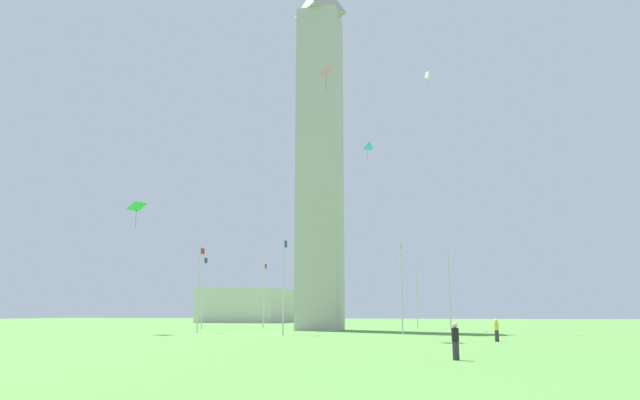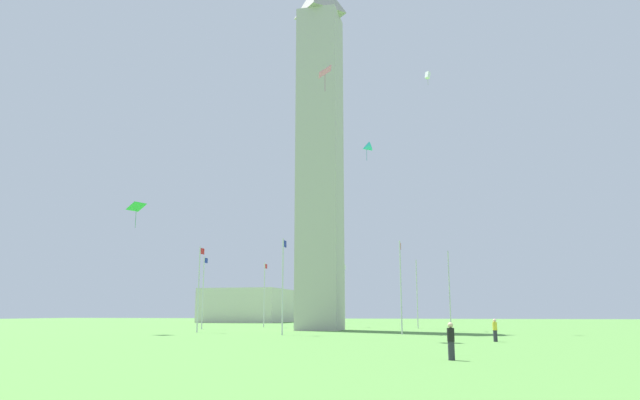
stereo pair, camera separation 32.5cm
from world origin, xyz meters
name	(u,v)px [view 1 (the left image)]	position (x,y,z in m)	size (l,w,h in m)	color
ground_plane	(320,330)	(0.00, 0.00, 0.00)	(260.00, 260.00, 0.00)	#548C3D
obelisk_monument	(320,144)	(0.00, 0.00, 22.73)	(5.00, 5.00, 45.46)	#B7B2A8
flagpole_n	(344,292)	(15.07, 0.00, 4.88)	(1.12, 0.14, 8.98)	silver
flagpole_ne	(264,292)	(10.67, 10.62, 4.88)	(1.12, 0.14, 8.98)	silver
flagpole_e	(203,289)	(0.05, 15.02, 4.88)	(1.12, 0.14, 8.98)	silver
flagpole_se	(199,285)	(-10.57, 10.62, 4.88)	(1.12, 0.14, 8.98)	silver
flagpole_s	(284,282)	(-14.96, 0.00, 4.88)	(1.12, 0.14, 8.98)	silver
flagpole_sw	(401,283)	(-10.57, -10.62, 4.88)	(1.12, 0.14, 8.98)	silver
flagpole_w	(449,287)	(0.05, -15.02, 4.88)	(1.12, 0.14, 8.98)	silver
flagpole_nw	(417,291)	(10.67, -10.62, 4.88)	(1.12, 0.14, 8.98)	silver
person_black_shirt	(455,341)	(-40.79, -15.74, 0.81)	(0.32, 0.32, 1.63)	#2D2D38
person_yellow_shirt	(497,330)	(-23.43, -18.51, 0.80)	(0.32, 0.32, 1.61)	#2D2D38
kite_pink_diamond	(326,72)	(-20.05, -5.28, 23.21)	(1.58, 1.43, 2.25)	pink
kite_green_diamond	(137,207)	(-14.67, 16.05, 12.76)	(1.99, 1.90, 2.56)	green
kite_white_box	(428,76)	(-2.40, -13.60, 29.42)	(0.77, 0.72, 1.68)	white
kite_cyan_delta	(367,148)	(-6.46, -6.85, 19.93)	(1.31, 1.46, 2.14)	#33C6D1
distant_building	(254,306)	(55.08, 27.90, 3.46)	(26.44, 16.18, 6.91)	beige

